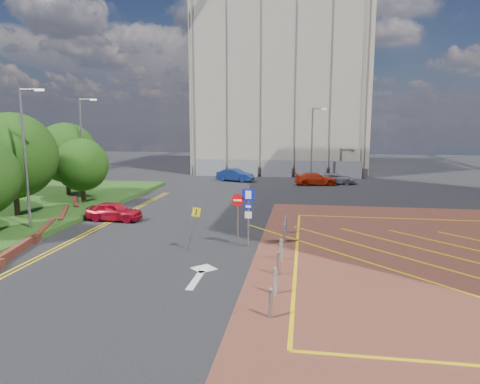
% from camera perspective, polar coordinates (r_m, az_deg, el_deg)
% --- Properties ---
extents(ground, '(140.00, 140.00, 0.00)m').
position_cam_1_polar(ground, '(21.45, -0.58, -8.02)').
color(ground, black).
rests_on(ground, ground).
extents(retaining_wall, '(6.06, 20.33, 0.40)m').
position_cam_1_polar(retaining_wall, '(27.56, -24.93, -4.57)').
color(retaining_wall, brown).
rests_on(retaining_wall, ground).
extents(tree_b, '(5.60, 5.60, 6.74)m').
position_cam_1_polar(tree_b, '(31.53, -28.05, 4.28)').
color(tree_b, '#3D2B1C').
rests_on(tree_b, grass_bed).
extents(tree_c, '(4.00, 4.00, 4.90)m').
position_cam_1_polar(tree_c, '(34.72, -20.35, 3.42)').
color(tree_c, '#3D2B1C').
rests_on(tree_c, grass_bed).
extents(tree_d, '(5.00, 5.00, 6.08)m').
position_cam_1_polar(tree_d, '(38.75, -22.17, 4.86)').
color(tree_d, '#3D2B1C').
rests_on(tree_d, grass_bed).
extents(lamp_left_near, '(1.53, 0.16, 8.00)m').
position_cam_1_polar(lamp_left_near, '(27.27, -26.65, 4.67)').
color(lamp_left_near, '#9EA0A8').
rests_on(lamp_left_near, grass_bed).
extents(lamp_left_far, '(1.53, 0.16, 8.00)m').
position_cam_1_polar(lamp_left_far, '(36.81, -20.24, 6.02)').
color(lamp_left_far, '#9EA0A8').
rests_on(lamp_left_far, grass_bed).
extents(lamp_back, '(1.53, 0.16, 8.00)m').
position_cam_1_polar(lamp_back, '(48.27, 9.65, 6.73)').
color(lamp_back, '#9EA0A8').
rests_on(lamp_back, ground).
extents(sign_cluster, '(1.17, 0.12, 3.20)m').
position_cam_1_polar(sign_cluster, '(21.87, 0.59, -2.40)').
color(sign_cluster, '#9EA0A8').
rests_on(sign_cluster, ground).
extents(warning_sign, '(0.70, 0.41, 2.25)m').
position_cam_1_polar(warning_sign, '(21.39, -6.18, -4.16)').
color(warning_sign, '#9EA0A8').
rests_on(warning_sign, ground).
extents(bollard_row, '(0.14, 11.14, 0.90)m').
position_cam_1_polar(bollard_row, '(19.49, 5.38, -8.41)').
color(bollard_row, '#9EA0A8').
rests_on(bollard_row, forecourt).
extents(construction_building, '(21.20, 19.20, 22.00)m').
position_cam_1_polar(construction_building, '(60.49, 5.67, 13.59)').
color(construction_building, '#ACA38D').
rests_on(construction_building, ground).
extents(construction_fence, '(21.60, 0.06, 2.00)m').
position_cam_1_polar(construction_fence, '(50.56, 6.02, 3.09)').
color(construction_fence, gray).
rests_on(construction_fence, ground).
extents(car_red_left, '(3.69, 1.59, 1.24)m').
position_cam_1_polar(car_red_left, '(29.24, -16.42, -2.48)').
color(car_red_left, red).
rests_on(car_red_left, ground).
extents(car_blue_back, '(4.33, 2.59, 1.35)m').
position_cam_1_polar(car_blue_back, '(46.88, -0.65, 2.26)').
color(car_blue_back, navy).
rests_on(car_blue_back, ground).
extents(car_red_back, '(4.61, 2.51, 1.27)m').
position_cam_1_polar(car_red_back, '(44.74, 10.04, 1.73)').
color(car_red_back, red).
rests_on(car_red_back, ground).
extents(car_silver_back, '(4.06, 1.99, 1.11)m').
position_cam_1_polar(car_silver_back, '(46.05, 12.60, 1.77)').
color(car_silver_back, '#A4A5AB').
rests_on(car_silver_back, ground).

